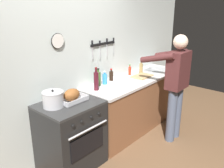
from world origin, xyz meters
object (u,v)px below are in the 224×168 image
(stove, at_px, (71,135))
(bottle_soy_sauce, at_px, (111,76))
(bottle_hot_sauce, at_px, (130,71))
(roasting_pan, at_px, (72,96))
(bottle_olive_oil, at_px, (98,78))
(bottle_wine_red, at_px, (96,81))
(cutting_board, at_px, (142,76))
(bottle_dish_soap, at_px, (105,79))
(bottle_vinegar, at_px, (141,68))
(person_cook, at_px, (176,82))
(stock_pot, at_px, (53,99))

(stove, relative_size, bottle_soy_sauce, 4.64)
(bottle_hot_sauce, bearing_deg, roasting_pan, -173.49)
(bottle_olive_oil, relative_size, bottle_wine_red, 0.80)
(cutting_board, bearing_deg, bottle_dish_soap, 163.01)
(stove, height_order, bottle_dish_soap, bottle_dish_soap)
(bottle_wine_red, bearing_deg, bottle_hot_sauce, 6.24)
(bottle_wine_red, height_order, bottle_dish_soap, bottle_wine_red)
(bottle_olive_oil, height_order, bottle_wine_red, bottle_wine_red)
(cutting_board, height_order, bottle_vinegar, bottle_vinegar)
(bottle_soy_sauce, xyz_separation_m, bottle_vinegar, (0.64, -0.14, 0.02))
(person_cook, relative_size, bottle_soy_sauce, 8.56)
(stove, xyz_separation_m, roasting_pan, (0.07, 0.02, 0.52))
(roasting_pan, height_order, bottle_vinegar, bottle_vinegar)
(cutting_board, xyz_separation_m, bottle_dish_soap, (-0.70, 0.21, 0.07))
(bottle_soy_sauce, bearing_deg, roasting_pan, -168.75)
(bottle_soy_sauce, bearing_deg, stock_pot, -172.86)
(bottle_soy_sauce, xyz_separation_m, bottle_wine_red, (-0.48, -0.13, 0.06))
(stock_pot, bearing_deg, bottle_hot_sauce, 4.16)
(stove, relative_size, cutting_board, 2.50)
(stove, relative_size, bottle_vinegar, 3.88)
(cutting_board, relative_size, bottle_vinegar, 1.55)
(stove, relative_size, bottle_wine_red, 2.71)
(person_cook, xyz_separation_m, bottle_vinegar, (0.18, 0.75, 0.04))
(bottle_hot_sauce, bearing_deg, bottle_dish_soap, -178.74)
(stock_pot, xyz_separation_m, cutting_board, (1.72, -0.10, -0.09))
(bottle_olive_oil, bearing_deg, cutting_board, -16.71)
(bottle_soy_sauce, distance_m, bottle_dish_soap, 0.21)
(bottle_dish_soap, bearing_deg, stock_pot, -174.01)
(person_cook, distance_m, stock_pot, 1.84)
(bottle_soy_sauce, xyz_separation_m, bottle_olive_oil, (-0.31, -0.02, 0.03))
(stove, height_order, cutting_board, cutting_board)
(stove, xyz_separation_m, bottle_wine_red, (0.57, 0.08, 0.59))
(bottle_hot_sauce, relative_size, bottle_vinegar, 0.78)
(cutting_board, relative_size, bottle_soy_sauce, 1.86)
(bottle_wine_red, bearing_deg, person_cook, -38.93)
(bottle_hot_sauce, distance_m, bottle_vinegar, 0.22)
(bottle_vinegar, bearing_deg, stock_pot, -179.47)
(bottle_dish_soap, bearing_deg, bottle_wine_red, -162.36)
(bottle_soy_sauce, distance_m, bottle_hot_sauce, 0.45)
(person_cook, relative_size, bottle_vinegar, 7.16)
(bottle_hot_sauce, bearing_deg, stove, -173.07)
(stock_pot, bearing_deg, roasting_pan, -9.24)
(cutting_board, bearing_deg, person_cook, -93.05)
(person_cook, distance_m, bottle_olive_oil, 1.17)
(stove, height_order, bottle_olive_oil, bottle_olive_oil)
(bottle_dish_soap, bearing_deg, bottle_hot_sauce, 1.26)
(roasting_pan, distance_m, bottle_soy_sauce, 1.00)
(bottle_wine_red, bearing_deg, bottle_soy_sauce, 15.61)
(stove, bearing_deg, bottle_olive_oil, 15.02)
(stock_pot, distance_m, bottle_wine_red, 0.76)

